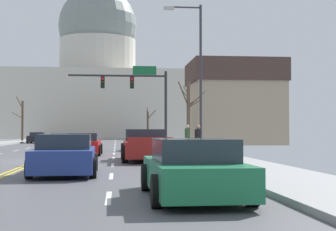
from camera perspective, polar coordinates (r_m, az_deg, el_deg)
name	(u,v)px	position (r m, az deg, el deg)	size (l,w,h in m)	color
ground	(39,160)	(25.06, -14.22, -4.90)	(20.00, 180.00, 0.20)	#4E4E53
signal_gantry	(138,89)	(40.96, -3.39, 2.95)	(7.91, 0.41, 6.49)	#28282D
street_lamp_right	(196,66)	(27.75, 3.17, 5.52)	(2.09, 0.24, 8.15)	#333338
capitol_building	(98,80)	(97.36, -7.90, 3.95)	(34.13, 19.37, 31.01)	beige
sedan_near_00	(142,142)	(36.68, -2.99, -3.04)	(2.19, 4.75, 1.22)	navy
sedan_near_01	(84,145)	(30.23, -9.41, -3.25)	(2.08, 4.49, 1.29)	#B71414
pickup_truck_near_02	(146,146)	(24.52, -2.49, -3.46)	(2.38, 5.72, 1.50)	maroon
sedan_near_03	(65,156)	(17.05, -11.48, -4.47)	(2.19, 4.64, 1.33)	navy
sedan_near_04	(193,170)	(11.02, 2.81, -6.11)	(2.09, 4.54, 1.27)	#1E7247
sedan_oncoming_00	(60,139)	(50.86, -11.98, -2.64)	(2.07, 4.68, 1.15)	silver
sedan_oncoming_01	(37,138)	(59.93, -14.47, -2.44)	(2.00, 4.30, 1.24)	black
flank_building_02	(234,102)	(52.93, 7.45, 1.46)	(9.23, 8.31, 8.53)	tan
bare_tree_00	(189,113)	(34.16, 2.32, 0.34)	(1.81, 2.05, 4.61)	brown
bare_tree_01	(22,119)	(67.69, -16.03, -0.41)	(1.66, 2.04, 5.68)	#4C3D2D
bare_tree_02	(148,124)	(76.49, -2.26, -0.94)	(1.53, 1.79, 4.81)	#423328
pedestrian_00	(198,139)	(25.46, 3.39, -2.64)	(0.35, 0.34, 1.59)	black
pedestrian_01	(188,137)	(30.29, 2.21, -2.43)	(0.35, 0.34, 1.64)	#4C4238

